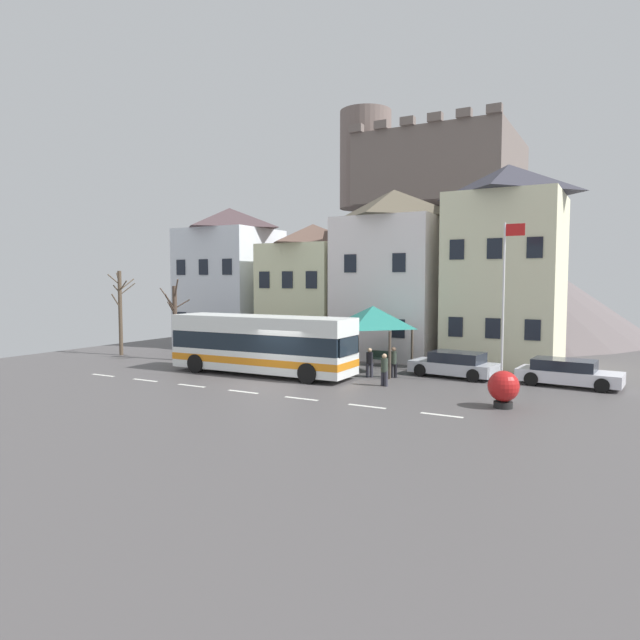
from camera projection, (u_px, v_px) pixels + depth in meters
ground_plane at (269, 385)px, 26.75m from camera, size 40.00×60.00×0.07m
townhouse_00 at (230, 277)px, 42.43m from camera, size 6.29×6.09×10.34m
townhouse_01 at (313, 288)px, 39.41m from camera, size 5.39×6.74×8.84m
townhouse_02 at (393, 274)px, 36.21m from camera, size 6.28×6.26×10.71m
townhouse_03 at (506, 265)px, 33.08m from camera, size 6.08×6.86×11.67m
hilltop_castle at (441, 259)px, 53.13m from camera, size 35.80×35.80×20.66m
transit_bus at (262, 345)px, 29.46m from camera, size 10.15×2.77×3.08m
bus_shelter at (373, 317)px, 30.28m from camera, size 3.60×3.60×3.57m
parked_car_00 at (454, 364)px, 28.85m from camera, size 4.47×2.42×1.29m
parked_car_01 at (218, 345)px, 37.48m from camera, size 4.54×2.25×1.32m
parked_car_02 at (568, 373)px, 26.35m from camera, size 4.68×2.25×1.24m
pedestrian_00 at (370, 362)px, 28.73m from camera, size 0.35×0.33×1.50m
pedestrian_01 at (394, 362)px, 28.54m from camera, size 0.32×0.28×1.58m
pedestrian_02 at (384, 369)px, 26.29m from camera, size 0.36×0.33×1.53m
public_bench at (381, 358)px, 32.47m from camera, size 1.47×0.48×0.87m
flagpole at (505, 292)px, 26.52m from camera, size 0.95×0.10×7.64m
harbour_buoy at (503, 387)px, 21.79m from camera, size 1.20×1.20×1.45m
bare_tree_00 at (120, 310)px, 37.05m from camera, size 1.52×1.74×5.56m
bare_tree_01 at (175, 320)px, 34.79m from camera, size 1.46×1.97×5.02m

